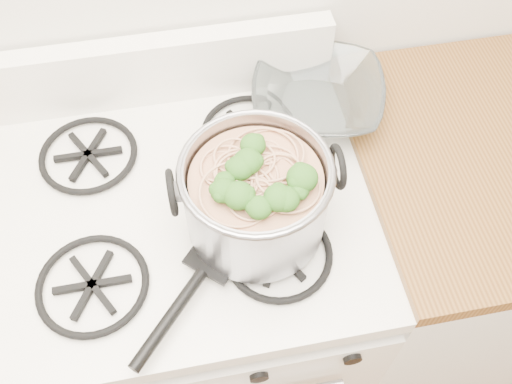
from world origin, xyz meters
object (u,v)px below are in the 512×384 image
object	(u,v)px
gas_range	(198,300)
glass_bowl	(316,102)
spatula	(219,249)
stock_pot	(256,197)

from	to	relation	value
gas_range	glass_bowl	xyz separation A→B (m)	(0.32, 0.19, 0.50)
gas_range	spatula	xyz separation A→B (m)	(0.06, -0.13, 0.50)
gas_range	glass_bowl	bearing A→B (deg)	29.75
gas_range	stock_pot	xyz separation A→B (m)	(0.14, -0.08, 0.57)
gas_range	glass_bowl	size ratio (longest dim) A/B	8.24
stock_pot	spatula	size ratio (longest dim) A/B	0.96
stock_pot	spatula	world-z (taller)	stock_pot
gas_range	spatula	distance (m)	0.52
stock_pot	gas_range	bearing A→B (deg)	150.62
gas_range	spatula	size ratio (longest dim) A/B	2.98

